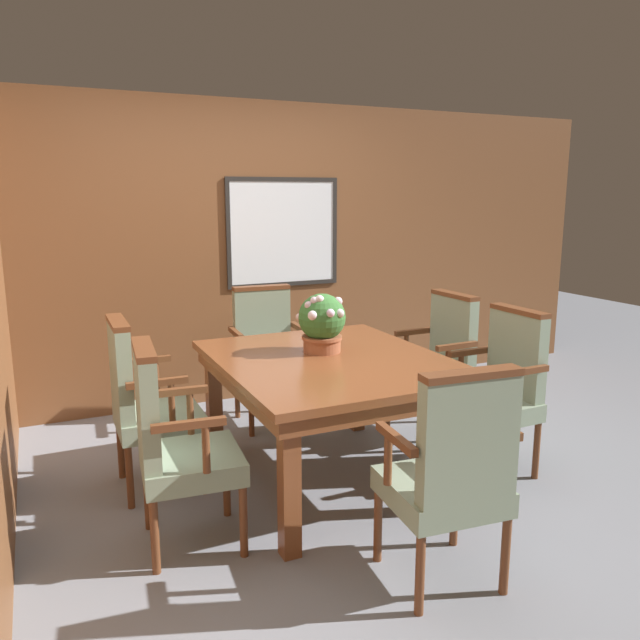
# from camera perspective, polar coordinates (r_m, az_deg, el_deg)

# --- Properties ---
(ground_plane) EXTENTS (14.00, 14.00, 0.00)m
(ground_plane) POSITION_cam_1_polar(r_m,az_deg,el_deg) (3.86, 0.72, -14.84)
(ground_plane) COLOR gray
(wall_back) EXTENTS (7.20, 0.08, 2.45)m
(wall_back) POSITION_cam_1_polar(r_m,az_deg,el_deg) (5.20, -7.96, 6.01)
(wall_back) COLOR brown
(wall_back) RESTS_ON ground_plane
(dining_table) EXTENTS (1.28, 1.54, 0.76)m
(dining_table) POSITION_cam_1_polar(r_m,az_deg,el_deg) (3.70, 0.98, -4.90)
(dining_table) COLOR brown
(dining_table) RESTS_ON ground_plane
(chair_right_near) EXTENTS (0.48, 0.53, 1.03)m
(chair_right_near) POSITION_cam_1_polar(r_m,az_deg,el_deg) (4.02, 16.16, -5.77)
(chair_right_near) COLOR brown
(chair_right_near) RESTS_ON ground_plane
(chair_head_near) EXTENTS (0.56, 0.52, 1.03)m
(chair_head_near) POSITION_cam_1_polar(r_m,az_deg,el_deg) (2.80, 11.94, -13.33)
(chair_head_near) COLOR brown
(chair_head_near) RESTS_ON ground_plane
(chair_left_far) EXTENTS (0.48, 0.53, 1.03)m
(chair_left_far) POSITION_cam_1_polar(r_m,az_deg,el_deg) (3.76, -15.82, -6.97)
(chair_left_far) COLOR brown
(chair_left_far) RESTS_ON ground_plane
(chair_left_near) EXTENTS (0.51, 0.56, 1.03)m
(chair_left_near) POSITION_cam_1_polar(r_m,az_deg,el_deg) (3.13, -13.21, -10.65)
(chair_left_near) COLOR brown
(chair_left_near) RESTS_ON ground_plane
(chair_head_far) EXTENTS (0.55, 0.50, 1.03)m
(chair_head_far) POSITION_cam_1_polar(r_m,az_deg,el_deg) (4.74, -4.89, -2.76)
(chair_head_far) COLOR brown
(chair_head_far) RESTS_ON ground_plane
(chair_right_far) EXTENTS (0.49, 0.54, 1.03)m
(chair_right_far) POSITION_cam_1_polar(r_m,az_deg,el_deg) (4.52, 10.81, -3.63)
(chair_right_far) COLOR brown
(chair_right_far) RESTS_ON ground_plane
(potted_plant) EXTENTS (0.29, 0.31, 0.36)m
(potted_plant) POSITION_cam_1_polar(r_m,az_deg,el_deg) (3.78, 0.17, -0.18)
(potted_plant) COLOR #9E5638
(potted_plant) RESTS_ON dining_table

